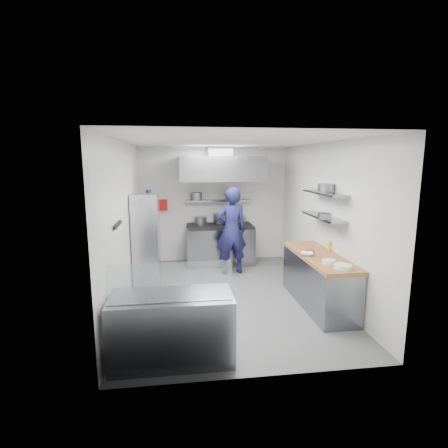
{
  "coord_description": "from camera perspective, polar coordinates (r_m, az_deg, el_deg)",
  "views": [
    {
      "loc": [
        -0.9,
        -6.08,
        2.46
      ],
      "look_at": [
        0.0,
        0.6,
        1.25
      ],
      "focal_mm": 28.0,
      "sensor_mm": 36.0,
      "label": 1
    }
  ],
  "objects": [
    {
      "name": "wall_right",
      "position": [
        6.74,
        16.06,
        0.72
      ],
      "size": [
        2.8,
        5.0,
        0.02
      ],
      "primitive_type": "cube",
      "rotation": [
        1.57,
        0.0,
        -1.57
      ],
      "color": "white",
      "rests_on": "floor"
    },
    {
      "name": "shelf_pot_d",
      "position": [
        6.36,
        16.33,
        5.71
      ],
      "size": [
        0.29,
        0.29,
        0.14
      ],
      "primitive_type": "cylinder",
      "color": "slate",
      "rests_on": "wall_shelf_upper"
    },
    {
      "name": "squeeze_bottle",
      "position": [
        6.48,
        16.77,
        -3.38
      ],
      "size": [
        0.06,
        0.06,
        0.18
      ],
      "primitive_type": "cylinder",
      "color": "yellow",
      "rests_on": "prep_counter_top"
    },
    {
      "name": "stock_pot_left",
      "position": [
        8.38,
        -3.86,
        0.54
      ],
      "size": [
        0.3,
        0.3,
        0.2
      ],
      "primitive_type": "cylinder",
      "color": "slate",
      "rests_on": "cooktop"
    },
    {
      "name": "shelf_pot_c",
      "position": [
        6.01,
        16.11,
        1.25
      ],
      "size": [
        0.23,
        0.23,
        0.1
      ],
      "primitive_type": "cylinder",
      "color": "slate",
      "rests_on": "wall_shelf_lower"
    },
    {
      "name": "plate_stack_a",
      "position": [
        5.48,
        18.84,
        -6.62
      ],
      "size": [
        0.26,
        0.26,
        0.06
      ],
      "primitive_type": "cylinder",
      "color": "white",
      "rests_on": "prep_counter_top"
    },
    {
      "name": "plate_stack_b",
      "position": [
        5.67,
        16.74,
        -5.92
      ],
      "size": [
        0.21,
        0.21,
        0.06
      ],
      "primitive_type": "cylinder",
      "color": "white",
      "rests_on": "prep_counter_top"
    },
    {
      "name": "red_firebox",
      "position": [
        8.59,
        -9.96,
        3.07
      ],
      "size": [
        0.22,
        0.1,
        0.26
      ],
      "primitive_type": "cube",
      "color": "red",
      "rests_on": "wall_back"
    },
    {
      "name": "rack_bin_a",
      "position": [
        7.28,
        -12.45,
        -3.25
      ],
      "size": [
        0.16,
        0.21,
        0.19
      ],
      "primitive_type": "cube",
      "color": "white",
      "rests_on": "wire_rack"
    },
    {
      "name": "wall_shelf_lower",
      "position": [
        6.39,
        15.86,
        1.14
      ],
      "size": [
        0.3,
        1.3,
        0.04
      ],
      "primitive_type": "cube",
      "color": "gray",
      "rests_on": "wall_right"
    },
    {
      "name": "copper_pan",
      "position": [
        6.24,
        13.78,
        -4.33
      ],
      "size": [
        0.14,
        0.14,
        0.06
      ],
      "primitive_type": "cylinder",
      "color": "#BF5735",
      "rests_on": "prep_counter_top"
    },
    {
      "name": "knife_strip",
      "position": [
        5.33,
        -17.0,
        -0.11
      ],
      "size": [
        0.04,
        0.55,
        0.05
      ],
      "primitive_type": "cube",
      "color": "black",
      "rests_on": "wall_left"
    },
    {
      "name": "floor",
      "position": [
        6.62,
        0.71,
        -11.63
      ],
      "size": [
        5.0,
        5.0,
        0.0
      ],
      "primitive_type": "plane",
      "color": "#515153",
      "rests_on": "ground"
    },
    {
      "name": "over_range_shelf",
      "position": [
        8.53,
        -0.89,
        3.85
      ],
      "size": [
        1.6,
        0.3,
        0.04
      ],
      "primitive_type": "cube",
      "color": "gray",
      "rests_on": "wall_back"
    },
    {
      "name": "gas_range",
      "position": [
        8.48,
        -0.68,
        -3.53
      ],
      "size": [
        1.6,
        0.8,
        0.9
      ],
      "primitive_type": "cube",
      "color": "gray",
      "rests_on": "floor"
    },
    {
      "name": "rack_bin_b",
      "position": [
        7.69,
        -12.28,
        1.26
      ],
      "size": [
        0.13,
        0.17,
        0.15
      ],
      "primitive_type": "cube",
      "color": "yellow",
      "rests_on": "wire_rack"
    },
    {
      "name": "rack_jar",
      "position": [
        7.35,
        -12.21,
        4.79
      ],
      "size": [
        0.11,
        0.11,
        0.18
      ],
      "primitive_type": "cylinder",
      "color": "black",
      "rests_on": "wire_rack"
    },
    {
      "name": "display_glass",
      "position": [
        4.2,
        -8.72,
        -9.29
      ],
      "size": [
        1.47,
        0.19,
        0.42
      ],
      "primitive_type": "cube",
      "rotation": [
        -0.38,
        0.0,
        0.0
      ],
      "color": "silver",
      "rests_on": "display_case"
    },
    {
      "name": "wall_front",
      "position": [
        3.84,
        6.21,
        -5.92
      ],
      "size": [
        3.6,
        2.8,
        0.02
      ],
      "primitive_type": "cube",
      "rotation": [
        -1.57,
        0.0,
        0.0
      ],
      "color": "white",
      "rests_on": "floor"
    },
    {
      "name": "mixing_bowl",
      "position": [
        6.05,
        13.34,
        -4.79
      ],
      "size": [
        0.26,
        0.26,
        0.05
      ],
      "primitive_type": "imported",
      "rotation": [
        0.0,
        0.0,
        -0.28
      ],
      "color": "white",
      "rests_on": "prep_counter_top"
    },
    {
      "name": "display_case",
      "position": [
        4.56,
        -8.47,
        -16.44
      ],
      "size": [
        1.5,
        0.7,
        0.85
      ],
      "primitive_type": "cube",
      "color": "gray",
      "rests_on": "floor"
    },
    {
      "name": "wall_shelf_upper",
      "position": [
        6.34,
        16.05,
        4.89
      ],
      "size": [
        0.3,
        1.3,
        0.04
      ],
      "primitive_type": "cube",
      "color": "gray",
      "rests_on": "wall_right"
    },
    {
      "name": "ceiling",
      "position": [
        6.16,
        0.77,
        13.34
      ],
      "size": [
        5.0,
        5.0,
        0.0
      ],
      "primitive_type": "plane",
      "rotation": [
        3.14,
        0.0,
        0.0
      ],
      "color": "silver",
      "rests_on": "wall_back"
    },
    {
      "name": "shelf_pot_b",
      "position": [
        8.56,
        1.08,
        4.75
      ],
      "size": [
        0.27,
        0.27,
        0.22
      ],
      "primitive_type": "cylinder",
      "color": "slate",
      "rests_on": "over_range_shelf"
    },
    {
      "name": "stock_pot_right",
      "position": [
        8.74,
        2.77,
        0.81
      ],
      "size": [
        0.25,
        0.25,
        0.16
      ],
      "primitive_type": "cylinder",
      "color": "slate",
      "rests_on": "cooktop"
    },
    {
      "name": "prep_counter_base",
      "position": [
        6.32,
        15.12,
        -9.04
      ],
      "size": [
        0.62,
        2.0,
        0.84
      ],
      "primitive_type": "cube",
      "color": "gray",
      "rests_on": "floor"
    },
    {
      "name": "hood_duct",
      "position": [
        8.29,
        -0.76,
        11.7
      ],
      "size": [
        0.55,
        0.55,
        0.24
      ],
      "primitive_type": "cube",
      "color": "slate",
      "rests_on": "extractor_hood"
    },
    {
      "name": "prep_counter_top",
      "position": [
        6.18,
        15.31,
        -5.1
      ],
      "size": [
        0.65,
        2.04,
        0.06
      ],
      "primitive_type": "cube",
      "color": "olive",
      "rests_on": "prep_counter_base"
    },
    {
      "name": "chef",
      "position": [
        7.65,
        1.2,
        -1.14
      ],
      "size": [
        0.76,
        0.55,
        1.92
      ],
      "primitive_type": "imported",
      "rotation": [
        0.0,
        0.0,
        3.28
      ],
      "color": "#181949",
      "rests_on": "floor"
    },
    {
      "name": "cooktop",
      "position": [
        8.38,
        -0.69,
        -0.34
      ],
      "size": [
        1.57,
        0.78,
        0.06
      ],
      "primitive_type": "cube",
      "color": "black",
      "rests_on": "gas_range"
    },
    {
      "name": "shelf_pot_a",
      "position": [
        8.51,
        -4.57,
        4.55
      ],
      "size": [
        0.28,
        0.28,
        0.18
      ],
      "primitive_type": "cylinder",
      "color": "slate",
      "rests_on": "over_range_shelf"
    },
    {
      "name": "stock_pot_mid",
      "position": [
        8.63,
        -0.53,
        0.97
      ],
      "size": [
        0.37,
        0.37,
        0.24
      ],
      "primitive_type": "cylinder",
      "color": "slate",
      "rests_on": "cooktop"
    },
    {
      "name": "wire_rack",
      "position": [
        7.2,
        -12.52,
        -2.38
      ],
      "size": [
        0.5,
        0.9,
        1.85
      ],
      "primitive_type": "cube",
      "color": "silver",
      "rests_on": "floor"
    },
    {
      "name": "extractor_hood",
      "position": [
        8.07,
        -0.56,
        9.04
      ],
      "size": [
        1.9,
        1.15,
        0.55
      ],
      "primitive_type": "cube",
      "color": "gray",
      "rests_on": "wall_back"
    },
    {
      "name": "wall_left",
      "position": [
        6.24,
        -15.85,
        -0.0
      ],
      "size": [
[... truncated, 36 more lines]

